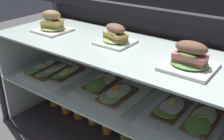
# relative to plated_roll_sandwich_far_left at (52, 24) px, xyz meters

# --- Properties ---
(case_base_deck) EXTENTS (1.40, 0.54, 0.03)m
(case_base_deck) POSITION_rel_plated_roll_sandwich_far_left_xyz_m (0.41, 0.02, -0.64)
(case_base_deck) COLOR #352D35
(case_base_deck) RESTS_ON ground
(case_frame) EXTENTS (1.40, 0.54, 0.89)m
(case_frame) POSITION_rel_plated_roll_sandwich_far_left_xyz_m (0.41, 0.16, -0.17)
(case_frame) COLOR #333338
(case_frame) RESTS_ON ground
(riser_lower_tier) EXTENTS (1.33, 0.47, 0.30)m
(riser_lower_tier) POSITION_rel_plated_roll_sandwich_far_left_xyz_m (0.41, 0.02, -0.48)
(riser_lower_tier) COLOR silver
(riser_lower_tier) RESTS_ON case_base_deck
(shelf_lower_glass) EXTENTS (1.35, 0.49, 0.01)m
(shelf_lower_glass) POSITION_rel_plated_roll_sandwich_far_left_xyz_m (0.41, 0.02, -0.32)
(shelf_lower_glass) COLOR silver
(shelf_lower_glass) RESTS_ON riser_lower_tier
(riser_upper_tier) EXTENTS (1.33, 0.47, 0.26)m
(riser_upper_tier) POSITION_rel_plated_roll_sandwich_far_left_xyz_m (0.41, 0.02, -0.19)
(riser_upper_tier) COLOR silver
(riser_upper_tier) RESTS_ON shelf_lower_glass
(shelf_upper_glass) EXTENTS (1.35, 0.49, 0.01)m
(shelf_upper_glass) POSITION_rel_plated_roll_sandwich_far_left_xyz_m (0.41, 0.02, -0.05)
(shelf_upper_glass) COLOR silver
(shelf_upper_glass) RESTS_ON riser_upper_tier
(plated_roll_sandwich_far_left) EXTENTS (0.18, 0.18, 0.12)m
(plated_roll_sandwich_far_left) POSITION_rel_plated_roll_sandwich_far_left_xyz_m (0.00, 0.00, 0.00)
(plated_roll_sandwich_far_left) COLOR white
(plated_roll_sandwich_far_left) RESTS_ON shelf_upper_glass
(plated_roll_sandwich_right_of_center) EXTENTS (0.17, 0.17, 0.10)m
(plated_roll_sandwich_right_of_center) POSITION_rel_plated_roll_sandwich_far_left_xyz_m (0.41, 0.05, -0.01)
(plated_roll_sandwich_right_of_center) COLOR white
(plated_roll_sandwich_right_of_center) RESTS_ON shelf_upper_glass
(plated_roll_sandwich_mid_right) EXTENTS (0.20, 0.20, 0.11)m
(plated_roll_sandwich_mid_right) POSITION_rel_plated_roll_sandwich_far_left_xyz_m (0.82, -0.02, -0.00)
(plated_roll_sandwich_mid_right) COLOR white
(plated_roll_sandwich_mid_right) RESTS_ON shelf_upper_glass
(open_sandwich_tray_mid_right) EXTENTS (0.34, 0.33, 0.06)m
(open_sandwich_tray_mid_right) POSITION_rel_plated_roll_sandwich_far_left_xyz_m (-0.01, -0.01, -0.30)
(open_sandwich_tray_mid_right) COLOR white
(open_sandwich_tray_mid_right) RESTS_ON shelf_lower_glass
(open_sandwich_tray_right_of_center) EXTENTS (0.34, 0.33, 0.06)m
(open_sandwich_tray_right_of_center) POSITION_rel_plated_roll_sandwich_far_left_xyz_m (0.40, 0.01, -0.30)
(open_sandwich_tray_right_of_center) COLOR white
(open_sandwich_tray_right_of_center) RESTS_ON shelf_lower_glass
(open_sandwich_tray_far_left) EXTENTS (0.34, 0.33, 0.06)m
(open_sandwich_tray_far_left) POSITION_rel_plated_roll_sandwich_far_left_xyz_m (0.82, 0.01, -0.30)
(open_sandwich_tray_far_left) COLOR white
(open_sandwich_tray_far_left) RESTS_ON shelf_lower_glass
(juice_bottle_front_middle) EXTENTS (0.07, 0.07, 0.23)m
(juice_bottle_front_middle) POSITION_rel_plated_roll_sandwich_far_left_xyz_m (-0.14, 0.07, -0.53)
(juice_bottle_front_middle) COLOR gold
(juice_bottle_front_middle) RESTS_ON case_base_deck
(juice_bottle_tucked_behind) EXTENTS (0.06, 0.06, 0.21)m
(juice_bottle_tucked_behind) POSITION_rel_plated_roll_sandwich_far_left_xyz_m (-0.00, 0.05, -0.55)
(juice_bottle_tucked_behind) COLOR orange
(juice_bottle_tucked_behind) RESTS_ON case_base_deck
(juice_bottle_back_right) EXTENTS (0.07, 0.07, 0.25)m
(juice_bottle_back_right) POSITION_rel_plated_roll_sandwich_far_left_xyz_m (0.10, 0.06, -0.53)
(juice_bottle_back_right) COLOR gold
(juice_bottle_back_right) RESTS_ON case_base_deck
(juice_bottle_back_center) EXTENTS (0.06, 0.06, 0.19)m
(juice_bottle_back_center) POSITION_rel_plated_roll_sandwich_far_left_xyz_m (0.22, 0.07, -0.56)
(juice_bottle_back_center) COLOR gold
(juice_bottle_back_center) RESTS_ON case_base_deck
(juice_bottle_front_right_end) EXTENTS (0.06, 0.06, 0.24)m
(juice_bottle_front_right_end) POSITION_rel_plated_roll_sandwich_far_left_xyz_m (0.35, 0.05, -0.53)
(juice_bottle_front_right_end) COLOR gold
(juice_bottle_front_right_end) RESTS_ON case_base_deck
(juice_bottle_front_left_end) EXTENTS (0.06, 0.06, 0.22)m
(juice_bottle_front_left_end) POSITION_rel_plated_roll_sandwich_far_left_xyz_m (0.47, 0.07, -0.54)
(juice_bottle_front_left_end) COLOR #C0C850
(juice_bottle_front_left_end) RESTS_ON case_base_deck
(juice_bottle_front_fourth) EXTENTS (0.07, 0.07, 0.22)m
(juice_bottle_front_fourth) POSITION_rel_plated_roll_sandwich_far_left_xyz_m (0.59, 0.05, -0.54)
(juice_bottle_front_fourth) COLOR gold
(juice_bottle_front_fourth) RESTS_ON case_base_deck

